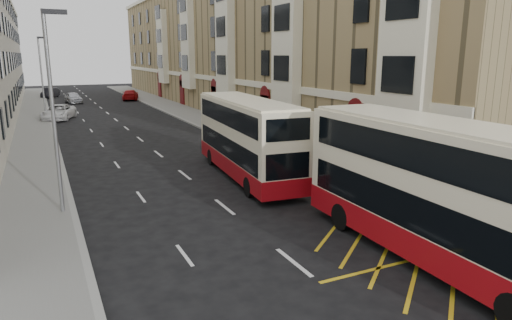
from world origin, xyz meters
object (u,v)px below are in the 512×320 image
car_dark (50,93)px  car_red (130,95)px  double_decker_rear (247,138)px  double_decker_front (443,194)px  white_van (58,112)px  car_silver (73,98)px  street_lamp_far (42,74)px  street_lamp_near (53,102)px  pedestrian_far (499,225)px

car_dark → car_red: size_ratio=0.88×
double_decker_rear → double_decker_front: bearing=-79.6°
double_decker_front → white_van: double_decker_front is taller
white_van → car_dark: white_van is taller
white_van → car_silver: size_ratio=1.23×
white_van → car_dark: bearing=106.6°
car_silver → double_decker_front: bearing=-90.5°
street_lamp_far → double_decker_front: bearing=-75.3°
street_lamp_near → street_lamp_far: same height
double_decker_front → car_dark: bearing=99.3°
street_lamp_far → car_dark: size_ratio=1.79×
street_lamp_far → pedestrian_far: (12.70, -40.37, -3.60)m
white_van → car_silver: 16.82m
car_dark → car_red: (10.40, -9.07, 0.00)m
car_dark → street_lamp_near: bearing=-72.2°
double_decker_rear → car_dark: size_ratio=2.40×
double_decker_front → car_red: double_decker_front is taller
street_lamp_near → double_decker_front: bearing=-43.6°
street_lamp_near → double_decker_front: 14.63m
double_decker_front → car_dark: (-9.30, 67.40, -1.55)m
street_lamp_near → pedestrian_far: (12.70, -10.37, -3.60)m
double_decker_rear → street_lamp_near: bearing=-162.3°
double_decker_rear → car_red: size_ratio=2.10×
street_lamp_far → pedestrian_far: 42.47m
double_decker_rear → car_silver: (-5.55, 45.16, -1.38)m
car_silver → car_dark: car_silver is taller
car_silver → street_lamp_near: bearing=-101.7°
pedestrian_far → street_lamp_near: bearing=-39.5°
street_lamp_far → double_decker_front: 41.37m
double_decker_front → pedestrian_far: size_ratio=6.36×
pedestrian_far → car_silver: pedestrian_far is taller
white_van → car_dark: 26.78m
white_van → car_red: white_van is taller
car_silver → white_van: bearing=-106.0°
car_red → street_lamp_far: bearing=71.7°
double_decker_front → double_decker_rear: (-1.17, 12.08, -0.15)m
pedestrian_far → car_silver: bearing=-81.4°
street_lamp_near → street_lamp_far: size_ratio=1.00×
street_lamp_far → car_dark: street_lamp_far is taller
street_lamp_near → car_silver: 47.58m
car_silver → car_red: 7.89m
white_van → car_silver: (2.59, 16.62, 0.00)m
white_van → car_dark: size_ratio=1.22×
double_decker_rear → car_red: double_decker_rear is taller
car_red → car_dark: bearing=-27.2°
street_lamp_far → double_decker_rear: bearing=-71.6°
street_lamp_far → car_silver: 18.09m
white_van → car_silver: same height
double_decker_front → car_red: (1.10, 58.33, -1.55)m
white_van → car_silver: bearing=97.7°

